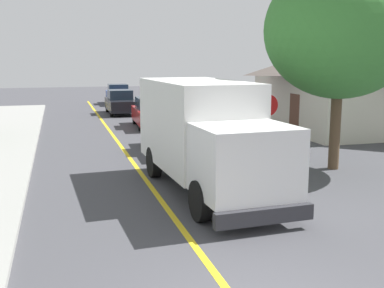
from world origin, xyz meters
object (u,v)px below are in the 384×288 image
Objects in this scene: parked_car_near at (173,132)px; stop_sign at (268,117)px; parked_car_mid at (151,113)px; street_tree_far_side at (341,30)px; house_across_street at (359,81)px; box_truck at (205,131)px; parked_car_far at (121,103)px; parked_car_furthest at (118,95)px.

parked_car_near is 4.83m from stop_sign.
parked_car_mid is 0.63× the size of street_tree_far_side.
parked_car_near is 11.76m from house_across_street.
box_truck is 1.65× the size of parked_car_far.
parked_car_mid is 14.16m from parked_car_furthest.
box_truck is 3.55m from stop_sign.
parked_car_near is 1.00× the size of parked_car_furthest.
house_across_street is (11.15, 3.24, 1.82)m from parked_car_near.
box_truck is at bearing -141.49° from house_across_street.
box_truck is 1.02× the size of street_tree_far_side.
parked_car_mid is at bearing 86.43° from parked_car_near.
street_tree_far_side reaches higher than parked_car_furthest.
stop_sign is at bearing -140.21° from house_across_street.
parked_car_mid and parked_car_far have the same top height.
box_truck is 2.75× the size of stop_sign.
stop_sign is 0.37× the size of street_tree_far_side.
box_truck is 0.76× the size of house_across_street.
parked_car_mid is 1.69× the size of stop_sign.
parked_car_far is (0.12, 20.07, -0.97)m from box_truck.
parked_car_near and parked_car_far have the same top height.
parked_car_far is (-0.85, 6.81, 0.00)m from parked_car_mid.
parked_car_furthest is (0.75, 7.35, 0.00)m from parked_car_far.
parked_car_far is at bearing -95.86° from parked_car_furthest.
parked_car_furthest is 0.46× the size of house_across_street.
street_tree_far_side is at bearing -129.10° from house_across_street.
house_across_street reaches higher than stop_sign.
box_truck reaches higher than parked_car_far.
box_truck is 6.16m from street_tree_far_side.
stop_sign is (1.96, -11.26, 1.06)m from parked_car_mid.
house_across_street is (8.75, 7.29, 0.76)m from stop_sign.
parked_car_mid is 11.47m from stop_sign.
house_across_street is 1.35× the size of street_tree_far_side.
stop_sign is 3.78m from street_tree_far_side.
box_truck is 20.09m from parked_car_far.
box_truck is at bearing -145.64° from stop_sign.
parked_car_near is 7.22m from parked_car_mid.
parked_car_near is 7.76m from street_tree_far_side.
parked_car_far is at bearing 89.66° from box_truck.
stop_sign is (2.40, -4.05, 1.06)m from parked_car_near.
parked_car_far is 7.39m from parked_car_furthest.
stop_sign is at bearing -80.15° from parked_car_mid.
house_across_street is (11.56, -10.78, 1.82)m from parked_car_far.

